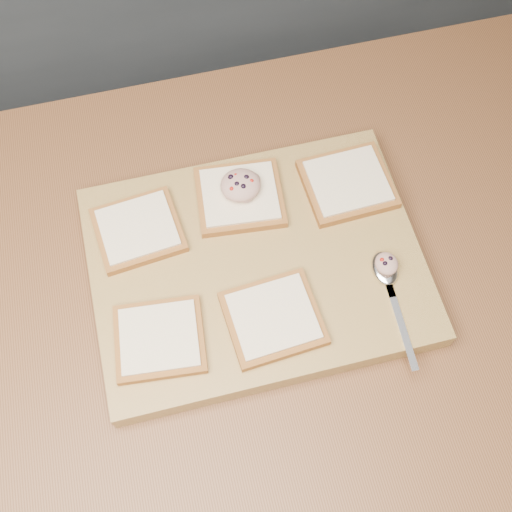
{
  "coord_description": "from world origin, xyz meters",
  "views": [
    {
      "loc": [
        -0.07,
        -0.34,
        1.72
      ],
      "look_at": [
        0.02,
        0.03,
        0.95
      ],
      "focal_mm": 45.0,
      "sensor_mm": 36.0,
      "label": 1
    }
  ],
  "objects": [
    {
      "name": "tuna_salad_dollop",
      "position": [
        0.02,
        0.13,
        0.97
      ],
      "size": [
        0.06,
        0.05,
        0.03
      ],
      "color": "tan",
      "rests_on": "bread_far_center"
    },
    {
      "name": "cutting_board",
      "position": [
        0.02,
        0.03,
        0.92
      ],
      "size": [
        0.45,
        0.34,
        0.04
      ],
      "primitive_type": "cube",
      "color": "#B08D4B",
      "rests_on": "island_counter"
    },
    {
      "name": "ground",
      "position": [
        0.0,
        0.0,
        0.0
      ],
      "size": [
        4.0,
        4.0,
        0.0
      ],
      "primitive_type": "plane",
      "color": "#515459",
      "rests_on": "ground"
    },
    {
      "name": "spoon",
      "position": [
        0.18,
        -0.04,
        0.94
      ],
      "size": [
        0.04,
        0.17,
        0.01
      ],
      "color": "silver",
      "rests_on": "cutting_board"
    },
    {
      "name": "bread_near_left",
      "position": [
        -0.13,
        -0.05,
        0.94
      ],
      "size": [
        0.12,
        0.11,
        0.02
      ],
      "color": "#9B6528",
      "rests_on": "cutting_board"
    },
    {
      "name": "island_counter",
      "position": [
        0.0,
        0.0,
        0.45
      ],
      "size": [
        2.0,
        0.8,
        0.9
      ],
      "color": "slate",
      "rests_on": "ground"
    },
    {
      "name": "spoon_salad",
      "position": [
        0.18,
        -0.03,
        0.96
      ],
      "size": [
        0.03,
        0.03,
        0.02
      ],
      "color": "tan",
      "rests_on": "spoon"
    },
    {
      "name": "bread_near_center",
      "position": [
        0.02,
        -0.06,
        0.94
      ],
      "size": [
        0.13,
        0.12,
        0.02
      ],
      "color": "#9B6528",
      "rests_on": "cutting_board"
    },
    {
      "name": "bread_far_left",
      "position": [
        -0.13,
        0.11,
        0.94
      ],
      "size": [
        0.12,
        0.12,
        0.02
      ],
      "color": "#9B6528",
      "rests_on": "cutting_board"
    },
    {
      "name": "bread_far_right",
      "position": [
        0.17,
        0.11,
        0.94
      ],
      "size": [
        0.13,
        0.12,
        0.02
      ],
      "color": "#9B6528",
      "rests_on": "cutting_board"
    },
    {
      "name": "bread_far_center",
      "position": [
        0.02,
        0.13,
        0.94
      ],
      "size": [
        0.13,
        0.12,
        0.02
      ],
      "color": "#9B6528",
      "rests_on": "cutting_board"
    }
  ]
}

